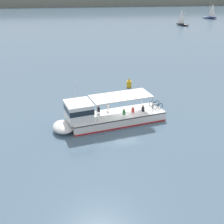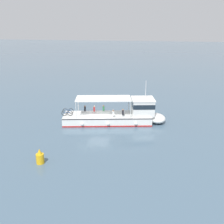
# 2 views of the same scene
# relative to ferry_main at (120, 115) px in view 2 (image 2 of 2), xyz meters

# --- Properties ---
(ground_plane) EXTENTS (400.00, 400.00, 0.00)m
(ground_plane) POSITION_rel_ferry_main_xyz_m (2.59, 0.82, -1.02)
(ground_plane) COLOR slate
(ferry_main) EXTENTS (13.07, 6.27, 5.32)m
(ferry_main) POSITION_rel_ferry_main_xyz_m (0.00, 0.00, 0.00)
(ferry_main) COLOR white
(ferry_main) RESTS_ON ground
(channel_buoy) EXTENTS (0.70, 0.70, 1.40)m
(channel_buoy) POSITION_rel_ferry_main_xyz_m (4.69, 11.90, -0.45)
(channel_buoy) COLOR gold
(channel_buoy) RESTS_ON ground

